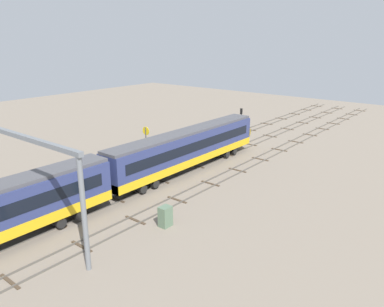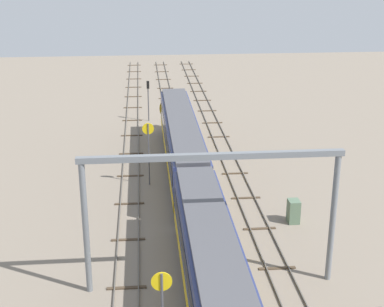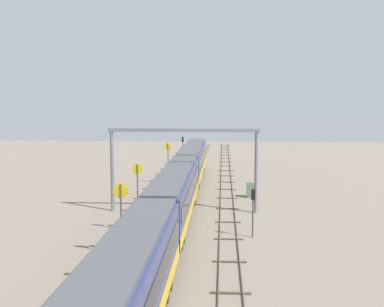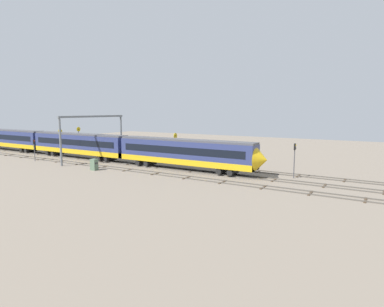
{
  "view_description": "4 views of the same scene",
  "coord_description": "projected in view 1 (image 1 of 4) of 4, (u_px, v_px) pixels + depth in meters",
  "views": [
    {
      "loc": [
        -28.51,
        -27.32,
        15.29
      ],
      "look_at": [
        3.66,
        -1.52,
        2.64
      ],
      "focal_mm": 35.28,
      "sensor_mm": 36.0,
      "label": 1
    },
    {
      "loc": [
        -44.87,
        3.5,
        18.97
      ],
      "look_at": [
        2.34,
        -0.78,
        2.27
      ],
      "focal_mm": 52.61,
      "sensor_mm": 36.0,
      "label": 2
    },
    {
      "loc": [
        -63.66,
        -4.27,
        11.29
      ],
      "look_at": [
        7.66,
        0.28,
        3.45
      ],
      "focal_mm": 45.36,
      "sensor_mm": 36.0,
      "label": 3
    },
    {
      "loc": [
        32.32,
        -42.73,
        9.44
      ],
      "look_at": [
        5.62,
        0.98,
        2.61
      ],
      "focal_mm": 30.29,
      "sensor_mm": 36.0,
      "label": 4
    }
  ],
  "objects": [
    {
      "name": "signal_light_trackside_departure",
      "position": [
        241.0,
        119.0,
        58.68
      ],
      "size": [
        0.31,
        0.32,
        4.9
      ],
      "color": "#4C4C51",
      "rests_on": "ground"
    },
    {
      "name": "track_with_train",
      "position": [
        161.0,
        181.0,
        42.06
      ],
      "size": [
        122.6,
        2.4,
        0.16
      ],
      "color": "#59544C",
      "rests_on": "ground"
    },
    {
      "name": "speed_sign_near_foreground",
      "position": [
        146.0,
        143.0,
        43.56
      ],
      "size": [
        0.14,
        1.0,
        5.61
      ],
      "color": "#4C4C51",
      "rests_on": "ground"
    },
    {
      "name": "ground_plane",
      "position": [
        161.0,
        181.0,
        42.08
      ],
      "size": [
        138.6,
        138.6,
        0.0
      ],
      "primitive_type": "plane",
      "color": "gray"
    },
    {
      "name": "relay_cabinet",
      "position": [
        165.0,
        216.0,
        31.76
      ],
      "size": [
        1.05,
        0.83,
        1.79
      ],
      "color": "#597259",
      "rests_on": "ground"
    },
    {
      "name": "overhead_gantry",
      "position": [
        23.0,
        163.0,
        28.61
      ],
      "size": [
        0.4,
        15.22,
        8.5
      ],
      "color": "slate",
      "rests_on": "ground"
    },
    {
      "name": "track_near_foreground",
      "position": [
        195.0,
        191.0,
        39.19
      ],
      "size": [
        122.6,
        2.4,
        0.16
      ],
      "color": "#59544C",
      "rests_on": "ground"
    },
    {
      "name": "track_middle",
      "position": [
        132.0,
        171.0,
        44.93
      ],
      "size": [
        122.6,
        2.4,
        0.16
      ],
      "color": "#59544C",
      "rests_on": "ground"
    }
  ]
}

